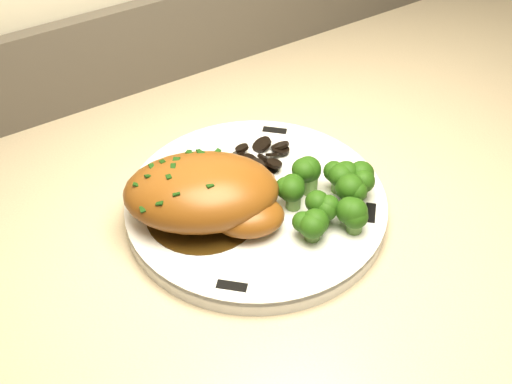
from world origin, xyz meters
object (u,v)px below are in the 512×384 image
plate (256,205)px  chicken_breast (207,194)px  counter (462,318)px  broccoli_florets (331,196)px

plate → chicken_breast: (-0.06, 0.01, 0.04)m
counter → plate: counter is taller
chicken_breast → broccoli_florets: chicken_breast is taller
counter → plate: 0.63m
chicken_breast → plate: bearing=23.0°
broccoli_florets → chicken_breast: bearing=151.0°
chicken_breast → broccoli_florets: (0.11, -0.06, -0.01)m
plate → counter: bearing=-4.0°
plate → broccoli_florets: bearing=-45.3°
plate → broccoli_florets: 0.08m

